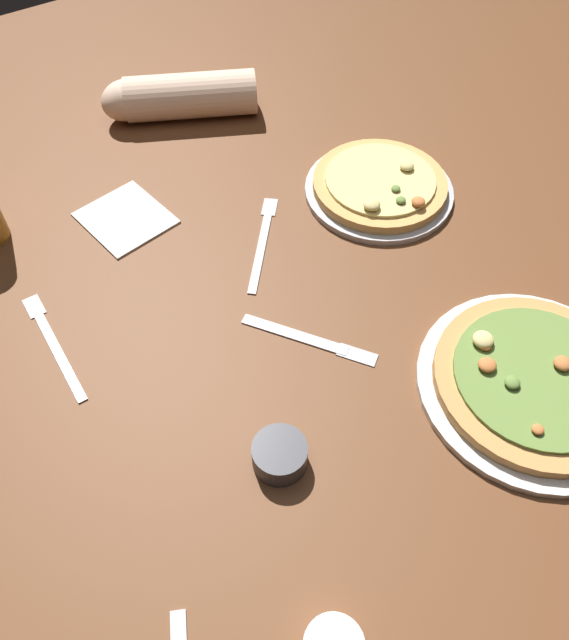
% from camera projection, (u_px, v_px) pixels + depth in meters
% --- Properties ---
extents(ground_plane, '(2.40, 2.40, 0.03)m').
position_uv_depth(ground_plane, '(284.00, 334.00, 0.98)').
color(ground_plane, brown).
extents(pizza_plate_near, '(0.33, 0.33, 0.05)m').
position_uv_depth(pizza_plate_near, '(535.00, 382.00, 0.89)').
color(pizza_plate_near, silver).
rests_on(pizza_plate_near, ground_plane).
extents(pizza_plate_far, '(0.27, 0.27, 0.05)m').
position_uv_depth(pizza_plate_far, '(380.00, 186.00, 1.15)').
color(pizza_plate_far, '#B2B2B7').
rests_on(pizza_plate_far, ground_plane).
extents(ramekin_sauce, '(0.07, 0.07, 0.04)m').
position_uv_depth(ramekin_sauce, '(280.00, 455.00, 0.82)').
color(ramekin_sauce, '#333338').
rests_on(ramekin_sauce, ground_plane).
extents(napkin_folded, '(0.16, 0.17, 0.01)m').
position_uv_depth(napkin_folded, '(125.00, 217.00, 1.12)').
color(napkin_folded, silver).
rests_on(napkin_folded, ground_plane).
extents(fork_left, '(0.03, 0.23, 0.01)m').
position_uv_depth(fork_left, '(53.00, 343.00, 0.95)').
color(fork_left, silver).
rests_on(fork_left, ground_plane).
extents(knife_right, '(0.14, 0.19, 0.01)m').
position_uv_depth(knife_right, '(309.00, 339.00, 0.96)').
color(knife_right, silver).
rests_on(knife_right, ground_plane).
extents(fork_spare, '(0.16, 0.19, 0.01)m').
position_uv_depth(fork_spare, '(263.00, 240.00, 1.08)').
color(fork_spare, silver).
rests_on(fork_spare, ground_plane).
extents(diner_arm, '(0.31, 0.20, 0.09)m').
position_uv_depth(diner_arm, '(176.00, 97.00, 1.27)').
color(diner_arm, beige).
rests_on(diner_arm, ground_plane).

